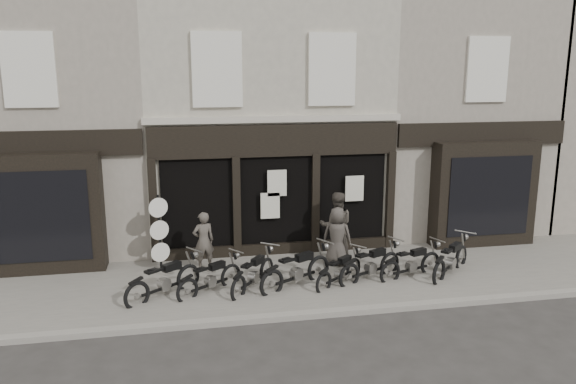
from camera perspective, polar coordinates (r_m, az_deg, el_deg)
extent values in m
plane|color=#2D2B28|center=(13.96, 0.90, -10.48)|extent=(90.00, 90.00, 0.00)
cube|color=#69645C|center=(14.75, 0.18, -8.93)|extent=(30.00, 4.20, 0.12)
cube|color=gray|center=(12.81, 2.07, -12.35)|extent=(30.00, 0.25, 0.13)
cube|color=#B4AD9A|center=(18.81, -2.83, 8.38)|extent=(7.20, 6.00, 8.20)
cube|color=black|center=(15.84, -1.22, 5.25)|extent=(7.10, 0.18, 0.90)
cube|color=black|center=(16.26, -1.22, -1.55)|extent=(6.50, 0.10, 2.95)
cube|color=black|center=(16.55, -1.16, -5.91)|extent=(7.10, 0.20, 0.44)
cube|color=#B5AC9D|center=(15.81, -1.25, 7.43)|extent=(7.30, 0.22, 0.18)
cube|color=silver|center=(15.56, -7.23, 12.23)|extent=(1.35, 0.12, 2.00)
cube|color=black|center=(15.59, -7.23, 12.23)|extent=(1.05, 0.06, 1.70)
cube|color=silver|center=(16.09, 4.49, 12.29)|extent=(1.35, 0.12, 2.00)
cube|color=black|center=(16.12, 4.46, 12.30)|extent=(1.05, 0.06, 1.70)
cube|color=black|center=(15.98, -13.47, -1.97)|extent=(0.22, 0.22, 3.00)
cube|color=black|center=(16.03, -5.23, -1.63)|extent=(0.22, 0.22, 3.00)
cube|color=black|center=(16.40, 2.79, -1.26)|extent=(0.22, 0.22, 3.00)
cube|color=black|center=(17.08, 10.31, -0.90)|extent=(0.22, 0.22, 3.00)
cube|color=silver|center=(15.92, -1.13, 0.91)|extent=(0.55, 0.04, 0.75)
cube|color=silver|center=(16.51, 6.77, 0.36)|extent=(0.55, 0.04, 0.75)
cube|color=silver|center=(16.03, -1.82, -1.39)|extent=(0.55, 0.04, 0.75)
cube|color=gray|center=(18.99, -22.33, 7.51)|extent=(5.50, 6.00, 8.20)
cube|color=black|center=(16.11, -23.89, -2.05)|extent=(3.20, 0.70, 3.20)
cube|color=black|center=(15.78, -24.16, -2.36)|extent=(2.60, 0.06, 2.40)
cube|color=black|center=(16.08, -24.22, 4.44)|extent=(5.40, 0.16, 0.70)
cube|color=silver|center=(15.97, -24.83, 11.20)|extent=(1.30, 0.10, 1.90)
cube|color=black|center=(16.00, -24.81, 11.21)|extent=(1.00, 0.06, 1.60)
cube|color=gray|center=(20.68, 15.07, 8.35)|extent=(5.50, 6.00, 8.20)
cube|color=black|center=(18.07, 19.22, -0.17)|extent=(3.20, 0.70, 3.20)
cube|color=black|center=(17.78, 19.78, -0.42)|extent=(2.60, 0.06, 2.40)
cube|color=black|center=(18.04, 19.16, 5.62)|extent=(5.40, 0.16, 0.70)
cube|color=silver|center=(17.95, 19.59, 11.65)|extent=(1.30, 0.10, 1.90)
cube|color=black|center=(17.97, 19.54, 11.65)|extent=(1.00, 0.06, 1.60)
torus|color=black|center=(14.32, -10.12, -8.58)|extent=(0.61, 0.51, 0.70)
torus|color=black|center=(13.51, -15.10, -10.15)|extent=(0.61, 0.51, 0.70)
cube|color=black|center=(13.92, -12.52, -9.50)|extent=(0.99, 0.80, 0.06)
cube|color=gray|center=(13.90, -12.47, -9.17)|extent=(0.31, 0.30, 0.27)
cube|color=black|center=(13.90, -11.73, -7.41)|extent=(0.48, 0.43, 0.17)
cube|color=black|center=(13.57, -13.68, -7.82)|extent=(0.37, 0.35, 0.06)
cylinder|color=gray|center=(14.23, -9.51, -5.79)|extent=(0.40, 0.49, 0.04)
torus|color=black|center=(14.39, -5.85, -8.48)|extent=(0.56, 0.44, 0.64)
torus|color=black|center=(13.60, -10.19, -9.90)|extent=(0.56, 0.44, 0.64)
cube|color=black|center=(14.00, -7.95, -9.32)|extent=(0.92, 0.70, 0.06)
cube|color=gray|center=(13.98, -7.90, -9.01)|extent=(0.28, 0.27, 0.24)
cube|color=black|center=(13.99, -7.23, -7.43)|extent=(0.44, 0.38, 0.16)
cube|color=black|center=(13.67, -8.92, -7.80)|extent=(0.34, 0.32, 0.06)
cylinder|color=gray|center=(14.31, -5.28, -5.97)|extent=(0.35, 0.46, 0.03)
torus|color=black|center=(14.68, -2.21, -7.93)|extent=(0.47, 0.58, 0.66)
torus|color=black|center=(13.54, -5.06, -9.79)|extent=(0.47, 0.58, 0.66)
cube|color=black|center=(14.12, -3.57, -8.97)|extent=(0.73, 0.96, 0.06)
cube|color=gray|center=(14.10, -3.54, -8.65)|extent=(0.28, 0.29, 0.25)
cube|color=black|center=(14.17, -3.09, -6.95)|extent=(0.40, 0.46, 0.17)
cube|color=black|center=(13.71, -4.20, -7.47)|extent=(0.33, 0.35, 0.06)
cylinder|color=gray|center=(14.65, -1.83, -5.31)|extent=(0.47, 0.37, 0.04)
torus|color=black|center=(14.67, 3.09, -7.82)|extent=(0.68, 0.45, 0.73)
torus|color=black|center=(13.71, -1.67, -9.30)|extent=(0.68, 0.45, 0.73)
cube|color=black|center=(14.19, 0.80, -8.71)|extent=(1.13, 0.68, 0.06)
cube|color=gray|center=(14.17, 0.86, -8.36)|extent=(0.32, 0.30, 0.28)
cube|color=black|center=(14.19, 1.65, -6.58)|extent=(0.52, 0.40, 0.18)
cube|color=black|center=(13.81, -0.20, -6.95)|extent=(0.39, 0.35, 0.06)
cylinder|color=gray|center=(14.59, 3.79, -5.00)|extent=(0.34, 0.56, 0.04)
torus|color=black|center=(14.91, 6.66, -7.79)|extent=(0.52, 0.44, 0.61)
torus|color=black|center=(13.93, 3.64, -9.23)|extent=(0.52, 0.44, 0.61)
cube|color=black|center=(14.43, 5.20, -8.62)|extent=(0.86, 0.69, 0.05)
cube|color=gray|center=(14.42, 5.25, -8.33)|extent=(0.27, 0.26, 0.23)
cube|color=black|center=(14.47, 5.77, -6.85)|extent=(0.41, 0.37, 0.15)
cube|color=black|center=(14.07, 4.60, -7.23)|extent=(0.32, 0.31, 0.05)
cylinder|color=gray|center=(14.88, 7.14, -5.46)|extent=(0.35, 0.42, 0.03)
torus|color=black|center=(15.28, 10.27, -7.24)|extent=(0.66, 0.38, 0.69)
torus|color=black|center=(14.30, 6.24, -8.51)|extent=(0.66, 0.38, 0.69)
cube|color=black|center=(14.80, 8.32, -8.01)|extent=(1.10, 0.57, 0.06)
cube|color=gray|center=(14.78, 8.39, -7.70)|extent=(0.30, 0.27, 0.26)
cube|color=black|center=(14.82, 9.09, -6.10)|extent=(0.49, 0.36, 0.17)
cube|color=black|center=(14.43, 7.53, -6.40)|extent=(0.36, 0.31, 0.06)
cylinder|color=gray|center=(15.23, 10.94, -4.70)|extent=(0.29, 0.54, 0.04)
torus|color=black|center=(15.61, 14.24, -7.06)|extent=(0.65, 0.30, 0.66)
torus|color=black|center=(14.71, 10.32, -8.11)|extent=(0.65, 0.30, 0.66)
cube|color=black|center=(15.16, 12.33, -7.71)|extent=(1.10, 0.43, 0.06)
cube|color=gray|center=(15.15, 12.40, -7.42)|extent=(0.28, 0.24, 0.25)
cube|color=black|center=(15.18, 13.11, -5.95)|extent=(0.47, 0.30, 0.16)
cube|color=black|center=(14.82, 11.59, -6.18)|extent=(0.34, 0.28, 0.06)
cylinder|color=gray|center=(15.56, 14.92, -4.70)|extent=(0.22, 0.54, 0.03)
torus|color=black|center=(16.22, 17.15, -6.40)|extent=(0.59, 0.54, 0.70)
torus|color=black|center=(14.89, 15.08, -7.98)|extent=(0.59, 0.54, 0.70)
cube|color=black|center=(15.57, 16.15, -7.30)|extent=(0.96, 0.86, 0.06)
cube|color=gray|center=(15.56, 16.20, -6.99)|extent=(0.31, 0.30, 0.27)
cube|color=black|center=(15.66, 16.62, -5.38)|extent=(0.47, 0.45, 0.18)
cube|color=black|center=(15.13, 15.83, -5.79)|extent=(0.37, 0.36, 0.06)
cylinder|color=gray|center=(16.23, 17.59, -3.89)|extent=(0.43, 0.47, 0.04)
imported|color=#4A443D|center=(15.22, -8.58, -4.95)|extent=(0.66, 0.52, 1.60)
imported|color=#433D36|center=(15.91, 4.93, -3.43)|extent=(1.07, 0.90, 1.94)
imported|color=#3E3934|center=(15.46, 5.00, -4.51)|extent=(0.94, 0.79, 1.64)
cylinder|color=black|center=(15.73, -12.72, -7.97)|extent=(0.34, 0.34, 0.06)
cylinder|color=black|center=(15.40, -12.91, -4.26)|extent=(0.07, 0.07, 2.19)
cylinder|color=black|center=(15.17, -13.05, -1.54)|extent=(0.50, 0.25, 0.53)
cylinder|color=silver|center=(15.15, -13.05, -1.56)|extent=(0.49, 0.22, 0.53)
cylinder|color=black|center=(15.33, -12.94, -3.78)|extent=(0.50, 0.25, 0.53)
cylinder|color=silver|center=(15.31, -12.94, -3.80)|extent=(0.49, 0.22, 0.53)
cylinder|color=black|center=(15.51, -12.82, -5.97)|extent=(0.50, 0.25, 0.53)
cylinder|color=silver|center=(15.49, -12.83, -5.99)|extent=(0.49, 0.22, 0.53)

